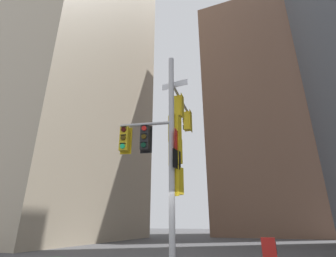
# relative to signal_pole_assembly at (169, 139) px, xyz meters

# --- Properties ---
(building_tower_left) EXTENTS (15.93, 15.93, 42.98)m
(building_tower_left) POSITION_rel_signal_pole_assembly_xyz_m (-16.82, 8.95, 16.79)
(building_tower_left) COLOR tan
(building_tower_left) RESTS_ON ground
(building_mid_block) EXTENTS (12.09, 12.09, 31.78)m
(building_mid_block) POSITION_rel_signal_pole_assembly_xyz_m (3.15, 25.44, 11.19)
(building_mid_block) COLOR brown
(building_mid_block) RESTS_ON ground
(signal_pole_assembly) EXTENTS (2.81, 3.99, 8.30)m
(signal_pole_assembly) POSITION_rel_signal_pole_assembly_xyz_m (0.00, 0.00, 0.00)
(signal_pole_assembly) COLOR #B2B2B5
(signal_pole_assembly) RESTS_ON ground
(newspaper_box) EXTENTS (0.45, 0.36, 0.99)m
(newspaper_box) POSITION_rel_signal_pole_assembly_xyz_m (3.34, 0.53, -4.20)
(newspaper_box) COLOR red
(newspaper_box) RESTS_ON ground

